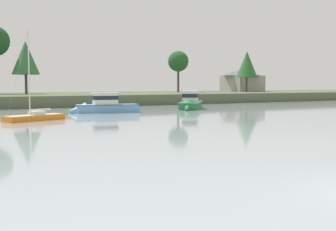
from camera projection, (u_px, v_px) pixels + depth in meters
far_shore_bank at (9, 99)px, 81.60m from camera, size 230.28×41.16×1.92m
cruiser_skyblue at (101, 108)px, 55.15m from camera, size 9.71×4.26×5.05m
sailboat_orange at (35, 119)px, 42.87m from camera, size 6.60×4.06×9.72m
cruiser_green at (190, 105)px, 63.04m from camera, size 8.13×9.13×4.78m
shore_tree_center_left at (247, 64)px, 104.52m from camera, size 5.39×5.39×10.27m
shore_tree_center_right at (178, 62)px, 101.22m from camera, size 5.06×5.06×10.09m
shore_tree_center at (25, 58)px, 80.93m from camera, size 5.36×5.36×10.39m
cottage_behind_trees at (242, 80)px, 114.10m from camera, size 9.60×9.58×6.21m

